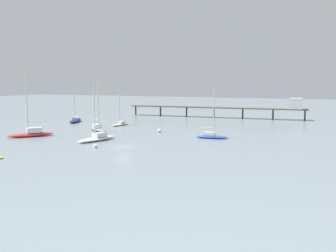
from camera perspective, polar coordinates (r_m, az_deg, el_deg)
ground_plane at (r=66.50m, az=-6.91°, el=-3.24°), size 400.00×400.00×0.00m
pier at (r=118.02m, az=11.95°, el=3.00°), size 57.26×7.37×6.67m
sailboat_red at (r=83.44m, az=-20.36°, el=-0.98°), size 7.77×8.95×14.11m
sailboat_white at (r=74.10m, az=-10.87°, el=-1.74°), size 4.40×9.59×11.34m
sailboat_navy at (r=109.19m, az=-14.11°, el=0.96°), size 5.81×9.10×12.99m
sailboat_cream at (r=98.87m, az=-7.33°, el=0.44°), size 2.34×7.03×9.42m
sailboat_gray at (r=88.27m, az=-10.78°, el=-0.31°), size 7.79×6.52×11.46m
sailboat_blue at (r=76.29m, az=6.74°, el=-1.44°), size 6.80×2.66×9.63m
mooring_buoy_far at (r=66.15m, az=-11.14°, el=-3.05°), size 0.76×0.76×0.76m
mooring_buoy_near at (r=84.58m, az=-1.32°, el=-0.70°), size 0.88×0.88×0.88m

